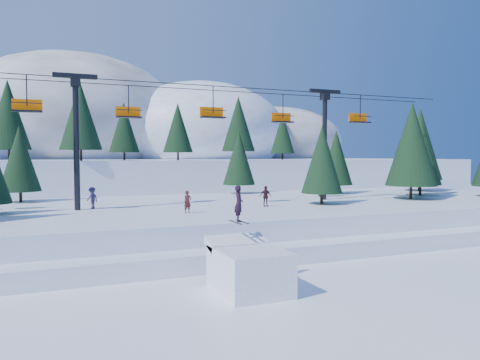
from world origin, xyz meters
name	(u,v)px	position (x,y,z in m)	size (l,w,h in m)	color
ground	(300,293)	(0.00, 0.00, 0.00)	(160.00, 160.00, 0.00)	white
mid_shelf	(191,220)	(0.00, 18.00, 1.25)	(70.00, 22.00, 2.50)	white
berm	(237,251)	(0.00, 8.00, 0.55)	(70.00, 6.00, 1.10)	white
mountain_ridge	(79,140)	(-5.10, 73.37, 9.64)	(119.00, 60.82, 26.46)	white
jump_kicker	(248,268)	(-2.21, 1.22, 1.19)	(3.12, 4.35, 5.11)	white
chairlift	(202,123)	(0.99, 18.05, 9.32)	(46.00, 3.21, 10.28)	black
conifer_stand	(250,150)	(5.68, 18.74, 7.12)	(64.73, 18.46, 9.65)	black
distant_skiers	(219,194)	(2.36, 17.71, 3.36)	(23.19, 8.55, 1.83)	#342750
banner_near	(321,253)	(4.55, 5.29, 0.54)	(2.86, 0.20, 0.90)	black
banner_far	(391,242)	(11.14, 6.57, 0.54)	(2.66, 1.10, 0.90)	black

